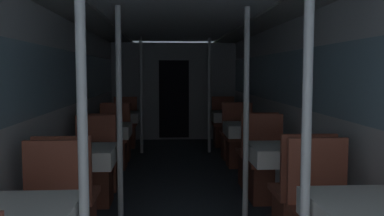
{
  "coord_description": "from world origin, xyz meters",
  "views": [
    {
      "loc": [
        -0.16,
        -1.52,
        1.46
      ],
      "look_at": [
        0.1,
        2.79,
        1.09
      ],
      "focal_mm": 40.0,
      "sensor_mm": 36.0,
      "label": 1
    }
  ],
  "objects_px": {
    "chair_right_far_1": "(267,175)",
    "dining_table_right_2": "(247,132)",
    "support_pole_left_1": "(119,116)",
    "chair_right_near_3": "(234,141)",
    "chair_left_far_1": "(94,177)",
    "chair_left_near_3": "(118,142)",
    "chair_right_near_2": "(256,164)",
    "chair_left_near_1": "(69,214)",
    "support_pole_right_3": "(209,95)",
    "support_pole_left_3": "(141,95)",
    "chair_right_far_2": "(240,147)",
    "support_pole_right_1": "(246,115)",
    "support_pole_left_0": "(83,151)",
    "chair_left_near_2": "(102,166)",
    "dining_table_left_1": "(82,160)",
    "chair_right_near_1": "(300,210)",
    "dining_table_right_3": "(229,118)",
    "chair_left_far_3": "(125,132)",
    "chair_right_far_3": "(224,131)",
    "chair_left_far_2": "(114,149)",
    "dining_table_right_1": "(282,158)",
    "dining_table_left_2": "(108,133)",
    "dining_table_left_3": "(121,119)",
    "support_pole_right_0": "(306,148)"
  },
  "relations": [
    {
      "from": "chair_right_near_1",
      "to": "chair_left_far_3",
      "type": "bearing_deg",
      "value": 111.97
    },
    {
      "from": "dining_table_left_2",
      "to": "dining_table_left_3",
      "type": "bearing_deg",
      "value": 90.0
    },
    {
      "from": "support_pole_right_3",
      "to": "dining_table_right_2",
      "type": "bearing_deg",
      "value": -78.71
    },
    {
      "from": "support_pole_left_0",
      "to": "support_pole_right_3",
      "type": "height_order",
      "value": "same"
    },
    {
      "from": "dining_table_left_1",
      "to": "chair_left_far_3",
      "type": "relative_size",
      "value": 0.76
    },
    {
      "from": "chair_left_far_3",
      "to": "chair_right_near_3",
      "type": "bearing_deg",
      "value": 147.66
    },
    {
      "from": "chair_left_far_1",
      "to": "chair_right_near_3",
      "type": "relative_size",
      "value": 1.0
    },
    {
      "from": "support_pole_right_3",
      "to": "chair_left_near_1",
      "type": "bearing_deg",
      "value": -110.67
    },
    {
      "from": "chair_left_near_3",
      "to": "support_pole_right_1",
      "type": "bearing_deg",
      "value": -61.93
    },
    {
      "from": "chair_right_far_1",
      "to": "dining_table_right_2",
      "type": "distance_m",
      "value": 1.21
    },
    {
      "from": "chair_left_near_1",
      "to": "support_pole_left_1",
      "type": "xyz_separation_m",
      "value": [
        0.36,
        0.61,
        0.74
      ]
    },
    {
      "from": "chair_left_far_3",
      "to": "chair_right_near_3",
      "type": "height_order",
      "value": "same"
    },
    {
      "from": "chair_right_near_2",
      "to": "dining_table_right_2",
      "type": "bearing_deg",
      "value": 90.0
    },
    {
      "from": "chair_left_near_1",
      "to": "support_pole_right_3",
      "type": "height_order",
      "value": "support_pole_right_3"
    },
    {
      "from": "support_pole_left_1",
      "to": "dining_table_right_1",
      "type": "height_order",
      "value": "support_pole_left_1"
    },
    {
      "from": "chair_right_far_2",
      "to": "chair_right_far_3",
      "type": "bearing_deg",
      "value": -90.0
    },
    {
      "from": "chair_left_near_1",
      "to": "dining_table_right_3",
      "type": "relative_size",
      "value": 1.31
    },
    {
      "from": "dining_table_right_2",
      "to": "support_pole_right_3",
      "type": "height_order",
      "value": "support_pole_right_3"
    },
    {
      "from": "support_pole_left_0",
      "to": "dining_table_left_3",
      "type": "distance_m",
      "value": 5.38
    },
    {
      "from": "chair_left_near_1",
      "to": "chair_left_near_3",
      "type": "distance_m",
      "value": 3.57
    },
    {
      "from": "dining_table_left_1",
      "to": "chair_right_far_2",
      "type": "height_order",
      "value": "chair_right_far_2"
    },
    {
      "from": "support_pole_right_0",
      "to": "dining_table_right_2",
      "type": "xyz_separation_m",
      "value": [
        0.36,
        3.57,
        -0.42
      ]
    },
    {
      "from": "support_pole_left_1",
      "to": "dining_table_right_1",
      "type": "bearing_deg",
      "value": 0.0
    },
    {
      "from": "support_pole_left_1",
      "to": "chair_right_near_3",
      "type": "xyz_separation_m",
      "value": [
        1.58,
        2.96,
        -0.74
      ]
    },
    {
      "from": "chair_left_near_2",
      "to": "chair_right_near_2",
      "type": "distance_m",
      "value": 1.93
    },
    {
      "from": "dining_table_left_1",
      "to": "chair_left_far_1",
      "type": "xyz_separation_m",
      "value": [
        0.0,
        0.61,
        -0.32
      ]
    },
    {
      "from": "chair_left_far_2",
      "to": "support_pole_right_1",
      "type": "relative_size",
      "value": 0.47
    },
    {
      "from": "chair_left_near_2",
      "to": "dining_table_right_3",
      "type": "distance_m",
      "value": 3.09
    },
    {
      "from": "support_pole_left_1",
      "to": "dining_table_left_2",
      "type": "xyz_separation_m",
      "value": [
        -0.36,
        1.78,
        -0.42
      ]
    },
    {
      "from": "chair_left_near_2",
      "to": "support_pole_left_0",
      "type": "bearing_deg",
      "value": -83.13
    },
    {
      "from": "chair_left_near_2",
      "to": "support_pole_right_1",
      "type": "xyz_separation_m",
      "value": [
        1.58,
        -1.17,
        0.74
      ]
    },
    {
      "from": "chair_left_far_1",
      "to": "dining_table_right_2",
      "type": "xyz_separation_m",
      "value": [
        1.93,
        1.17,
        0.32
      ]
    },
    {
      "from": "dining_table_right_1",
      "to": "dining_table_left_3",
      "type": "bearing_deg",
      "value": 118.45
    },
    {
      "from": "dining_table_right_2",
      "to": "chair_right_near_2",
      "type": "bearing_deg",
      "value": -90.0
    },
    {
      "from": "support_pole_left_0",
      "to": "dining_table_right_3",
      "type": "height_order",
      "value": "support_pole_left_0"
    },
    {
      "from": "chair_left_near_1",
      "to": "chair_right_near_3",
      "type": "xyz_separation_m",
      "value": [
        1.93,
        3.57,
        0.0
      ]
    },
    {
      "from": "dining_table_right_3",
      "to": "chair_left_near_2",
      "type": "bearing_deg",
      "value": -128.9
    },
    {
      "from": "dining_table_left_1",
      "to": "chair_right_near_1",
      "type": "xyz_separation_m",
      "value": [
        1.93,
        -0.61,
        -0.32
      ]
    },
    {
      "from": "chair_left_far_2",
      "to": "chair_right_far_1",
      "type": "bearing_deg",
      "value": 137.29
    },
    {
      "from": "chair_right_far_2",
      "to": "dining_table_right_3",
      "type": "distance_m",
      "value": 1.21
    },
    {
      "from": "support_pole_left_1",
      "to": "dining_table_right_3",
      "type": "height_order",
      "value": "support_pole_left_1"
    },
    {
      "from": "chair_left_near_1",
      "to": "chair_right_near_3",
      "type": "relative_size",
      "value": 1.0
    },
    {
      "from": "chair_left_near_1",
      "to": "dining_table_left_1",
      "type": "bearing_deg",
      "value": 90.0
    },
    {
      "from": "chair_left_near_2",
      "to": "chair_left_near_3",
      "type": "xyz_separation_m",
      "value": [
        0.0,
        1.78,
        0.0
      ]
    },
    {
      "from": "support_pole_left_1",
      "to": "chair_right_near_3",
      "type": "relative_size",
      "value": 2.14
    },
    {
      "from": "chair_right_far_1",
      "to": "support_pole_left_1",
      "type": "bearing_deg",
      "value": 21.21
    },
    {
      "from": "support_pole_right_1",
      "to": "chair_right_near_3",
      "type": "bearing_deg",
      "value": 83.13
    },
    {
      "from": "chair_left_far_1",
      "to": "chair_right_near_1",
      "type": "distance_m",
      "value": 2.29
    },
    {
      "from": "chair_left_near_3",
      "to": "chair_right_near_2",
      "type": "height_order",
      "value": "same"
    },
    {
      "from": "support_pole_left_3",
      "to": "chair_right_far_2",
      "type": "bearing_deg",
      "value": -36.63
    }
  ]
}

